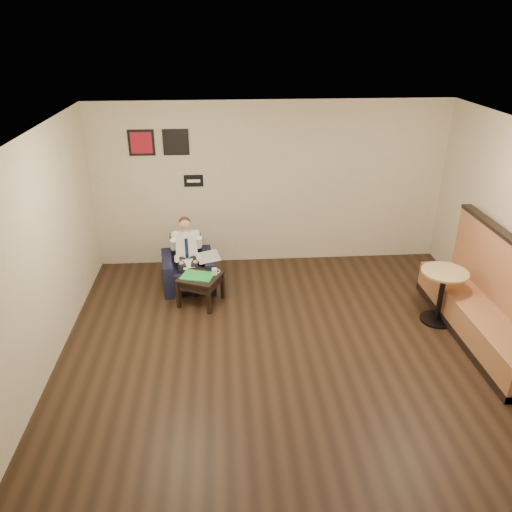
{
  "coord_description": "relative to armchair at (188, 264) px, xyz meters",
  "views": [
    {
      "loc": [
        -0.85,
        -5.15,
        3.92
      ],
      "look_at": [
        -0.38,
        1.2,
        0.92
      ],
      "focal_mm": 35.0,
      "sensor_mm": 36.0,
      "label": 1
    }
  ],
  "objects": [
    {
      "name": "wall_front",
      "position": [
        1.42,
        -5.08,
        1.01
      ],
      "size": [
        6.0,
        0.02,
        2.8
      ],
      "primitive_type": "cube",
      "color": "beige",
      "rests_on": "ground"
    },
    {
      "name": "side_table",
      "position": [
        0.21,
        -0.56,
        -0.16
      ],
      "size": [
        0.75,
        0.75,
        0.46
      ],
      "primitive_type": "cube",
      "rotation": [
        0.0,
        0.0,
        -0.43
      ],
      "color": "black",
      "rests_on": "ground"
    },
    {
      "name": "ceiling",
      "position": [
        1.42,
        -2.08,
        2.41
      ],
      "size": [
        6.0,
        6.0,
        0.02
      ],
      "primitive_type": "cube",
      "color": "white",
      "rests_on": "wall_back"
    },
    {
      "name": "seated_man",
      "position": [
        0.01,
        -0.1,
        0.14
      ],
      "size": [
        0.6,
        0.82,
        1.07
      ],
      "primitive_type": null,
      "rotation": [
        0.0,
        0.0,
        0.12
      ],
      "color": "white",
      "rests_on": "armchair"
    },
    {
      "name": "ground",
      "position": [
        1.42,
        -2.08,
        -0.39
      ],
      "size": [
        6.0,
        6.0,
        0.0
      ],
      "primitive_type": "plane",
      "color": "black",
      "rests_on": "ground"
    },
    {
      "name": "seating_sign",
      "position": [
        0.12,
        0.9,
        1.11
      ],
      "size": [
        0.32,
        0.02,
        0.2
      ],
      "primitive_type": "cube",
      "color": "black",
      "rests_on": "wall_back"
    },
    {
      "name": "newspaper",
      "position": [
        0.34,
        -0.05,
        0.14
      ],
      "size": [
        0.41,
        0.48,
        0.01
      ],
      "primitive_type": "cube",
      "rotation": [
        0.0,
        0.0,
        0.17
      ],
      "color": "silver",
      "rests_on": "armchair"
    },
    {
      "name": "coffee_mug",
      "position": [
        0.43,
        -0.52,
        0.12
      ],
      "size": [
        0.11,
        0.11,
        0.1
      ],
      "primitive_type": "cylinder",
      "rotation": [
        0.0,
        0.0,
        -0.43
      ],
      "color": "white",
      "rests_on": "side_table"
    },
    {
      "name": "art_print_left",
      "position": [
        -0.68,
        0.9,
        1.76
      ],
      "size": [
        0.42,
        0.03,
        0.42
      ],
      "primitive_type": "cube",
      "color": "#A31426",
      "rests_on": "wall_back"
    },
    {
      "name": "armchair",
      "position": [
        0.0,
        0.0,
        0.0
      ],
      "size": [
        0.9,
        0.9,
        0.78
      ],
      "primitive_type": "cube",
      "rotation": [
        0.0,
        0.0,
        0.12
      ],
      "color": "black",
      "rests_on": "ground"
    },
    {
      "name": "banquette",
      "position": [
        4.01,
        -1.71,
        0.31
      ],
      "size": [
        0.65,
        2.73,
        1.4
      ],
      "primitive_type": "cube",
      "color": "#9F633D",
      "rests_on": "ground"
    },
    {
      "name": "lap_papers",
      "position": [
        0.02,
        -0.19,
        0.09
      ],
      "size": [
        0.22,
        0.28,
        0.01
      ],
      "primitive_type": "cube",
      "rotation": [
        0.0,
        0.0,
        0.19
      ],
      "color": "white",
      "rests_on": "seated_man"
    },
    {
      "name": "cafe_table",
      "position": [
        3.62,
        -1.32,
        0.01
      ],
      "size": [
        0.76,
        0.76,
        0.8
      ],
      "primitive_type": "cylinder",
      "rotation": [
        0.0,
        0.0,
        0.2
      ],
      "color": "tan",
      "rests_on": "ground"
    },
    {
      "name": "art_print_right",
      "position": [
        -0.13,
        0.9,
        1.76
      ],
      "size": [
        0.42,
        0.03,
        0.42
      ],
      "primitive_type": "cube",
      "color": "black",
      "rests_on": "wall_back"
    },
    {
      "name": "smartphone",
      "position": [
        0.33,
        -0.43,
        0.07
      ],
      "size": [
        0.16,
        0.14,
        0.01
      ],
      "primitive_type": "cube",
      "rotation": [
        0.0,
        0.0,
        -0.6
      ],
      "color": "black",
      "rests_on": "side_table"
    },
    {
      "name": "wall_left",
      "position": [
        -1.58,
        -2.08,
        1.01
      ],
      "size": [
        0.02,
        6.0,
        2.8
      ],
      "primitive_type": "cube",
      "color": "beige",
      "rests_on": "ground"
    },
    {
      "name": "wall_back",
      "position": [
        1.42,
        0.92,
        1.01
      ],
      "size": [
        6.0,
        0.02,
        2.8
      ],
      "primitive_type": "cube",
      "color": "beige",
      "rests_on": "ground"
    },
    {
      "name": "green_folder",
      "position": [
        0.18,
        -0.56,
        0.08
      ],
      "size": [
        0.54,
        0.45,
        0.01
      ],
      "primitive_type": "cube",
      "rotation": [
        0.0,
        0.0,
        -0.29
      ],
      "color": "green",
      "rests_on": "side_table"
    }
  ]
}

